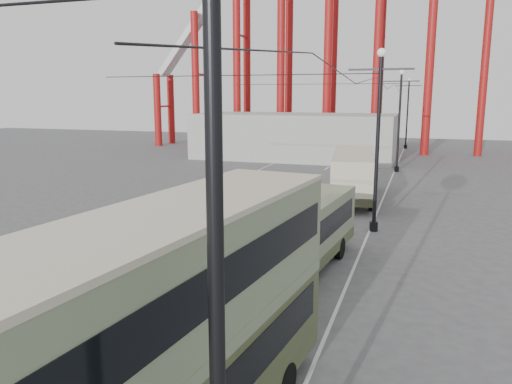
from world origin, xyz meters
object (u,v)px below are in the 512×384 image
(lamp_post_near, at_px, (212,14))
(single_decker_cream, at_px, (353,173))
(single_decker_green, at_px, (293,237))
(pedestrian, at_px, (213,307))
(double_decker_bus, at_px, (178,325))

(lamp_post_near, bearing_deg, single_decker_cream, 94.35)
(single_decker_green, height_order, pedestrian, single_decker_green)
(pedestrian, bearing_deg, double_decker_bus, 82.13)
(double_decker_bus, distance_m, single_decker_cream, 26.39)
(double_decker_bus, height_order, pedestrian, double_decker_bus)
(single_decker_green, xyz_separation_m, single_decker_cream, (0.14, 16.02, 0.18))
(single_decker_green, distance_m, single_decker_cream, 16.03)
(single_decker_green, distance_m, pedestrian, 5.60)
(single_decker_green, bearing_deg, pedestrian, -94.42)
(single_decker_cream, distance_m, pedestrian, 21.54)
(single_decker_cream, bearing_deg, lamp_post_near, -92.89)
(pedestrian, bearing_deg, single_decker_green, -124.76)
(double_decker_bus, relative_size, single_decker_cream, 0.91)
(single_decker_green, xyz_separation_m, pedestrian, (-1.00, -5.47, -0.69))
(lamp_post_near, distance_m, single_decker_cream, 29.67)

